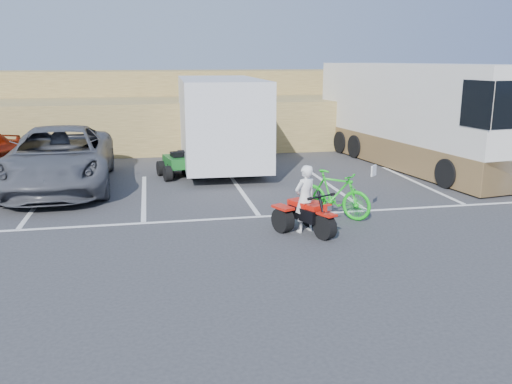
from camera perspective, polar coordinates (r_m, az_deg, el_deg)
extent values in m
plane|color=#333336|center=(10.62, 2.98, -6.22)|extent=(100.00, 100.00, 0.00)
cube|color=white|center=(15.39, -21.80, -0.84)|extent=(0.12, 5.00, 0.01)
cube|color=white|center=(15.11, -11.71, -0.38)|extent=(0.12, 5.00, 0.01)
cube|color=white|center=(15.31, -1.57, 0.09)|extent=(0.12, 5.00, 0.01)
cube|color=white|center=(15.97, 8.03, 0.54)|extent=(0.12, 5.00, 0.01)
cube|color=white|center=(17.03, 16.65, 0.92)|extent=(0.12, 5.00, 0.01)
cube|color=white|center=(18.44, 24.11, 1.24)|extent=(0.12, 5.00, 0.01)
cube|color=white|center=(12.84, 0.38, -2.61)|extent=(28.00, 0.12, 0.01)
cube|color=olive|center=(23.94, -5.22, 7.44)|extent=(40.00, 6.00, 2.00)
cube|color=olive|center=(27.33, -6.05, 10.31)|extent=(40.00, 4.00, 2.20)
imported|color=white|center=(11.61, 5.18, -0.72)|extent=(0.63, 0.54, 1.46)
imported|color=#14BF19|center=(12.83, 8.24, -0.22)|extent=(1.68, 1.67, 1.11)
imported|color=#4C4E54|center=(16.58, -20.04, 3.37)|extent=(3.07, 6.33, 1.74)
cube|color=silver|center=(18.60, -3.80, 7.71)|extent=(2.77, 6.53, 2.69)
cylinder|color=black|center=(18.78, -3.74, 3.80)|extent=(2.39, 0.82, 0.75)
cube|color=silver|center=(19.69, 16.40, 7.81)|extent=(3.75, 9.79, 3.44)
cube|color=brown|center=(19.85, 16.16, 4.25)|extent=(3.80, 9.80, 0.95)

